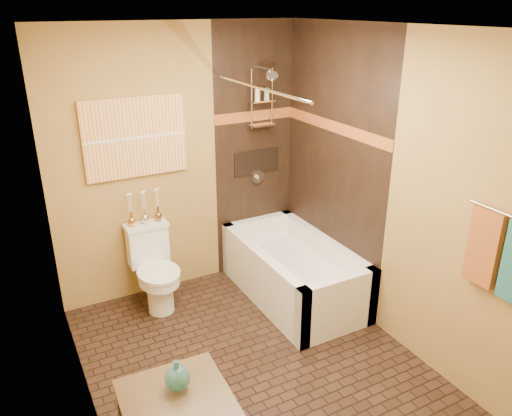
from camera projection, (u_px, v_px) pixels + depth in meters
floor at (257, 367)px, 3.89m from camera, size 3.00×3.00×0.00m
wall_left at (74, 260)px, 2.89m from camera, size 0.02×3.00×2.50m
wall_right at (390, 192)px, 3.93m from camera, size 0.02×3.00×2.50m
wall_back at (180, 163)px, 4.63m from camera, size 2.40×0.02×2.50m
wall_front at (418, 342)px, 2.19m from camera, size 2.40×0.02×2.50m
ceiling at (257, 27)px, 2.93m from camera, size 3.00×3.00×0.00m
alcove_tile_back at (254, 153)px, 4.96m from camera, size 0.85×0.01×2.50m
alcove_tile_right at (332, 167)px, 4.54m from camera, size 0.01×1.50×2.50m
mosaic_band_back at (255, 116)px, 4.81m from camera, size 0.85×0.01×0.10m
mosaic_band_right at (334, 127)px, 4.40m from camera, size 0.01×1.50×0.10m
alcove_niche at (257, 162)px, 5.01m from camera, size 0.50×0.01×0.25m
shower_fixtures at (262, 113)px, 4.72m from camera, size 0.24×0.33×1.16m
curtain_rod at (256, 87)px, 3.90m from camera, size 0.03×1.55×0.03m
towel_bar at (509, 216)px, 2.98m from camera, size 0.02×0.55×0.02m
towel_rust at (484, 247)px, 3.19m from camera, size 0.05×0.22×0.52m
sunset_painting at (135, 137)px, 4.32m from camera, size 0.90×0.04×0.70m
vanity_mirror at (113, 310)px, 1.98m from camera, size 0.01×1.00×0.90m
bathtub at (293, 275)px, 4.76m from camera, size 0.80×1.50×0.55m
toilet at (155, 268)px, 4.56m from camera, size 0.39×0.57×0.76m
teal_bottle at (177, 375)px, 2.55m from camera, size 0.16×0.16×0.21m
bud_vases at (144, 207)px, 4.49m from camera, size 0.31×0.07×0.31m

